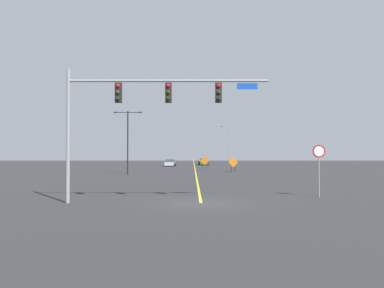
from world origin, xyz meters
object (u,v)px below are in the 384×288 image
(construction_sign_median_far, at_px, (233,163))
(car_silver_passing, at_px, (170,163))
(construction_sign_left_shoulder, at_px, (204,161))
(car_green_far, at_px, (203,162))
(stop_sign, at_px, (319,161))
(street_lamp_far_right, at_px, (230,143))
(construction_sign_left_lane, at_px, (233,164))
(traffic_signal_assembly, at_px, (139,103))
(street_lamp_mid_left, at_px, (128,137))

(construction_sign_median_far, relative_size, car_silver_passing, 0.49)
(construction_sign_left_shoulder, distance_m, car_green_far, 23.90)
(stop_sign, xyz_separation_m, car_green_far, (-5.19, 55.75, -1.52))
(stop_sign, relative_size, street_lamp_far_right, 0.35)
(construction_sign_left_lane, distance_m, car_silver_passing, 21.74)
(construction_sign_left_lane, xyz_separation_m, construction_sign_median_far, (-0.18, -2.29, 0.15))
(traffic_signal_assembly, xyz_separation_m, street_lamp_mid_left, (-4.90, 25.08, -0.78))
(construction_sign_left_lane, relative_size, car_green_far, 0.39)
(traffic_signal_assembly, bearing_deg, stop_sign, 13.47)
(construction_sign_left_lane, height_order, construction_sign_median_far, construction_sign_median_far)
(car_silver_passing, bearing_deg, traffic_signal_assembly, -88.51)
(traffic_signal_assembly, bearing_deg, car_green_far, 84.87)
(traffic_signal_assembly, distance_m, stop_sign, 11.16)
(stop_sign, bearing_deg, street_lamp_mid_left, 124.16)
(traffic_signal_assembly, relative_size, car_green_far, 2.37)
(street_lamp_mid_left, bearing_deg, car_silver_passing, 82.32)
(traffic_signal_assembly, distance_m, construction_sign_left_shoulder, 34.91)
(traffic_signal_assembly, height_order, stop_sign, traffic_signal_assembly)
(street_lamp_mid_left, distance_m, construction_sign_left_lane, 15.50)
(stop_sign, height_order, construction_sign_left_shoulder, stop_sign)
(construction_sign_left_shoulder, relative_size, car_green_far, 0.46)
(construction_sign_left_lane, bearing_deg, street_lamp_mid_left, -152.36)
(stop_sign, xyz_separation_m, construction_sign_left_lane, (-1.94, 29.59, -1.09))
(construction_sign_left_lane, relative_size, construction_sign_median_far, 0.88)
(stop_sign, distance_m, construction_sign_median_far, 27.40)
(construction_sign_left_shoulder, bearing_deg, street_lamp_mid_left, -135.79)
(traffic_signal_assembly, relative_size, construction_sign_median_far, 5.40)
(construction_sign_median_far, height_order, car_silver_passing, construction_sign_median_far)
(car_silver_passing, bearing_deg, street_lamp_mid_left, -97.68)
(street_lamp_far_right, bearing_deg, street_lamp_mid_left, -111.12)
(traffic_signal_assembly, distance_m, car_silver_passing, 51.71)
(stop_sign, bearing_deg, construction_sign_left_shoulder, 100.28)
(traffic_signal_assembly, bearing_deg, construction_sign_left_lane, 75.19)
(street_lamp_far_right, bearing_deg, traffic_signal_assembly, -99.74)
(street_lamp_far_right, height_order, car_silver_passing, street_lamp_far_right)
(street_lamp_mid_left, bearing_deg, traffic_signal_assembly, -78.94)
(car_silver_passing, bearing_deg, construction_sign_median_far, -66.00)
(traffic_signal_assembly, relative_size, construction_sign_left_lane, 6.15)
(street_lamp_mid_left, distance_m, street_lamp_far_right, 45.98)
(traffic_signal_assembly, relative_size, street_lamp_far_right, 1.22)
(construction_sign_median_far, xyz_separation_m, car_silver_passing, (-9.65, 21.68, -0.64))
(street_lamp_mid_left, relative_size, street_lamp_far_right, 0.86)
(street_lamp_far_right, bearing_deg, car_silver_passing, -128.26)
(traffic_signal_assembly, height_order, construction_sign_median_far, traffic_signal_assembly)
(traffic_signal_assembly, relative_size, stop_sign, 3.45)
(stop_sign, bearing_deg, street_lamp_far_right, 88.91)
(car_silver_passing, bearing_deg, car_green_far, 45.83)
(stop_sign, xyz_separation_m, construction_sign_median_far, (-2.11, 27.30, -0.95))
(traffic_signal_assembly, height_order, car_silver_passing, traffic_signal_assembly)
(street_lamp_mid_left, height_order, car_silver_passing, street_lamp_mid_left)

